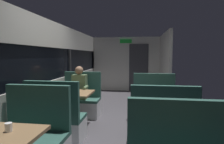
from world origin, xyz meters
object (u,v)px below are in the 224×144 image
object	(u,v)px
bench_near_window_facing_entry	(33,143)
bench_mid_window_facing_end	(57,123)
dining_table_rear_aisle	(158,102)
seated_passenger	(80,95)
bench_mid_window_facing_entry	(81,103)
bench_rear_aisle_facing_end	(162,134)
bench_rear_aisle_facing_entry	(154,108)
dining_table_mid_window	(71,97)
coffee_cup_secondary	(9,127)

from	to	relation	value
bench_near_window_facing_entry	bench_mid_window_facing_end	xyz separation A→B (m)	(0.00, 0.73, 0.00)
bench_near_window_facing_entry	dining_table_rear_aisle	world-z (taller)	bench_near_window_facing_entry
dining_table_rear_aisle	seated_passenger	xyz separation A→B (m)	(-1.79, 0.83, -0.10)
bench_mid_window_facing_entry	bench_rear_aisle_facing_end	xyz separation A→B (m)	(1.79, -1.60, 0.00)
dining_table_rear_aisle	bench_rear_aisle_facing_entry	world-z (taller)	bench_rear_aisle_facing_entry
bench_rear_aisle_facing_entry	seated_passenger	world-z (taller)	seated_passenger
dining_table_mid_window	bench_mid_window_facing_end	world-z (taller)	bench_mid_window_facing_end
coffee_cup_secondary	dining_table_rear_aisle	bearing A→B (deg)	47.09
bench_rear_aisle_facing_entry	seated_passenger	distance (m)	1.81
bench_rear_aisle_facing_end	coffee_cup_secondary	bearing A→B (deg)	-146.57
bench_mid_window_facing_entry	bench_rear_aisle_facing_end	world-z (taller)	same
bench_mid_window_facing_end	dining_table_rear_aisle	xyz separation A→B (m)	(1.79, 0.50, 0.31)
dining_table_mid_window	bench_mid_window_facing_entry	xyz separation A→B (m)	(0.00, 0.70, -0.31)
bench_rear_aisle_facing_end	seated_passenger	bearing A→B (deg)	139.54
dining_table_mid_window	bench_mid_window_facing_entry	bearing A→B (deg)	90.00
bench_mid_window_facing_entry	dining_table_rear_aisle	xyz separation A→B (m)	(1.79, -0.90, 0.31)
coffee_cup_secondary	bench_near_window_facing_entry	bearing A→B (deg)	100.48
bench_near_window_facing_entry	bench_rear_aisle_facing_entry	distance (m)	2.63
bench_near_window_facing_entry	bench_mid_window_facing_end	distance (m)	0.73
dining_table_mid_window	dining_table_rear_aisle	world-z (taller)	same
bench_mid_window_facing_end	bench_rear_aisle_facing_end	distance (m)	1.80
bench_near_window_facing_entry	bench_rear_aisle_facing_entry	xyz separation A→B (m)	(1.79, 1.93, 0.00)
bench_near_window_facing_entry	coffee_cup_secondary	xyz separation A→B (m)	(0.11, -0.58, 0.46)
bench_mid_window_facing_entry	coffee_cup_secondary	world-z (taller)	bench_mid_window_facing_entry
seated_passenger	coffee_cup_secondary	xyz separation A→B (m)	(0.11, -2.64, 0.25)
bench_near_window_facing_entry	bench_rear_aisle_facing_entry	bearing A→B (deg)	47.17
bench_near_window_facing_entry	dining_table_rear_aisle	bearing A→B (deg)	34.53
bench_mid_window_facing_entry	bench_rear_aisle_facing_end	bearing A→B (deg)	-41.77
bench_rear_aisle_facing_entry	dining_table_mid_window	bearing A→B (deg)	-164.41
bench_mid_window_facing_entry	dining_table_mid_window	bearing A→B (deg)	-90.00
bench_near_window_facing_entry	bench_mid_window_facing_entry	distance (m)	2.13
bench_near_window_facing_entry	dining_table_mid_window	bearing A→B (deg)	90.00
dining_table_mid_window	seated_passenger	size ratio (longest dim) A/B	0.71
bench_mid_window_facing_entry	coffee_cup_secondary	bearing A→B (deg)	-87.74
dining_table_rear_aisle	bench_rear_aisle_facing_entry	bearing A→B (deg)	90.00
bench_mid_window_facing_end	bench_rear_aisle_facing_entry	size ratio (longest dim) A/B	1.00
dining_table_mid_window	bench_rear_aisle_facing_end	bearing A→B (deg)	-26.68
bench_rear_aisle_facing_entry	coffee_cup_secondary	bearing A→B (deg)	-123.84
coffee_cup_secondary	bench_rear_aisle_facing_end	bearing A→B (deg)	33.43
bench_mid_window_facing_end	coffee_cup_secondary	world-z (taller)	bench_mid_window_facing_end
dining_table_rear_aisle	bench_near_window_facing_entry	bearing A→B (deg)	-145.47
dining_table_mid_window	bench_mid_window_facing_entry	world-z (taller)	bench_mid_window_facing_entry
bench_mid_window_facing_entry	dining_table_rear_aisle	size ratio (longest dim) A/B	1.22
dining_table_mid_window	bench_rear_aisle_facing_entry	size ratio (longest dim) A/B	0.82
dining_table_rear_aisle	bench_rear_aisle_facing_entry	distance (m)	0.77
dining_table_rear_aisle	bench_rear_aisle_facing_end	world-z (taller)	bench_rear_aisle_facing_end
dining_table_mid_window	bench_mid_window_facing_entry	distance (m)	0.77
bench_mid_window_facing_end	seated_passenger	bearing A→B (deg)	90.00
bench_rear_aisle_facing_end	bench_rear_aisle_facing_entry	world-z (taller)	same
seated_passenger	coffee_cup_secondary	bearing A→B (deg)	-87.68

